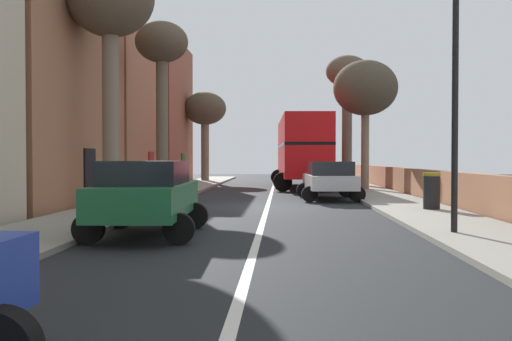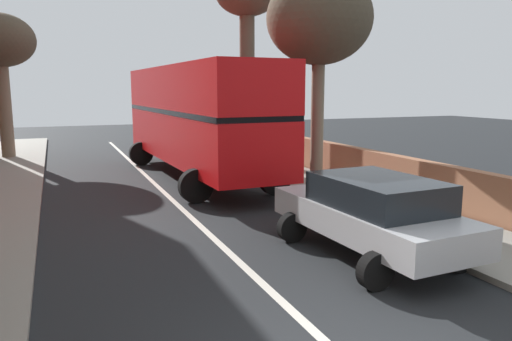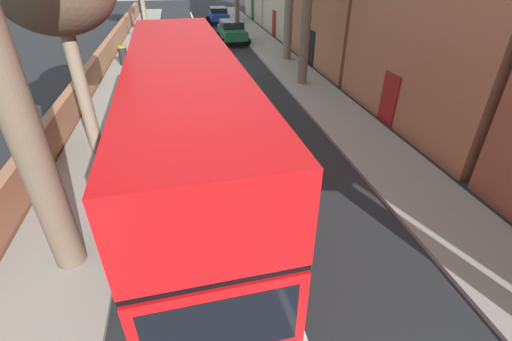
{
  "view_description": "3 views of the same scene",
  "coord_description": "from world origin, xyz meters",
  "px_view_note": "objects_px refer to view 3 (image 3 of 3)",
  "views": [
    {
      "loc": [
        0.52,
        -20.06,
        1.74
      ],
      "look_at": [
        -0.68,
        5.9,
        1.18
      ],
      "focal_mm": 39.34,
      "sensor_mm": 36.0,
      "label": 1
    },
    {
      "loc": [
        -3.1,
        -4.11,
        3.28
      ],
      "look_at": [
        0.63,
        4.9,
        1.63
      ],
      "focal_mm": 34.09,
      "sensor_mm": 36.0,
      "label": 2
    },
    {
      "loc": [
        1.65,
        22.01,
        6.07
      ],
      "look_at": [
        -0.07,
        13.66,
        0.86
      ],
      "focal_mm": 24.65,
      "sensor_mm": 36.0,
      "label": 3
    }
  ],
  "objects_px": {
    "litter_bin_right": "(123,55)",
    "double_decker_bus": "(187,121)",
    "parked_car_silver_right_2": "(167,74)",
    "parked_car_blue_left_1": "(218,14)",
    "parked_car_green_left_0": "(232,30)"
  },
  "relations": [
    {
      "from": "litter_bin_right",
      "to": "parked_car_green_left_0",
      "type": "bearing_deg",
      "value": -143.59
    },
    {
      "from": "double_decker_bus",
      "to": "parked_car_silver_right_2",
      "type": "xyz_separation_m",
      "value": [
        0.8,
        -9.71,
        -1.43
      ]
    },
    {
      "from": "parked_car_green_left_0",
      "to": "litter_bin_right",
      "type": "height_order",
      "value": "parked_car_green_left_0"
    },
    {
      "from": "parked_car_green_left_0",
      "to": "parked_car_blue_left_1",
      "type": "distance_m",
      "value": 9.66
    },
    {
      "from": "litter_bin_right",
      "to": "parked_car_blue_left_1",
      "type": "bearing_deg",
      "value": -116.85
    },
    {
      "from": "double_decker_bus",
      "to": "parked_car_silver_right_2",
      "type": "bearing_deg",
      "value": -85.27
    },
    {
      "from": "parked_car_green_left_0",
      "to": "parked_car_silver_right_2",
      "type": "distance_m",
      "value": 12.29
    },
    {
      "from": "parked_car_green_left_0",
      "to": "parked_car_silver_right_2",
      "type": "height_order",
      "value": "parked_car_green_left_0"
    },
    {
      "from": "litter_bin_right",
      "to": "parked_car_silver_right_2",
      "type": "bearing_deg",
      "value": 117.03
    },
    {
      "from": "parked_car_green_left_0",
      "to": "parked_car_silver_right_2",
      "type": "bearing_deg",
      "value": 66.0
    },
    {
      "from": "parked_car_silver_right_2",
      "to": "litter_bin_right",
      "type": "distance_m",
      "value": 6.16
    },
    {
      "from": "double_decker_bus",
      "to": "parked_car_blue_left_1",
      "type": "bearing_deg",
      "value": -97.82
    },
    {
      "from": "double_decker_bus",
      "to": "litter_bin_right",
      "type": "relative_size",
      "value": 9.96
    },
    {
      "from": "parked_car_blue_left_1",
      "to": "litter_bin_right",
      "type": "bearing_deg",
      "value": 63.15
    },
    {
      "from": "litter_bin_right",
      "to": "double_decker_bus",
      "type": "bearing_deg",
      "value": 103.33
    }
  ]
}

